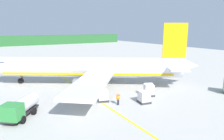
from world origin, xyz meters
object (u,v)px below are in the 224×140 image
Objects in this scene: airliner_foreground at (91,68)px; service_truck_baggage at (21,107)px; cargo_container_mid at (149,90)px; cargo_container_near at (144,97)px; crew_marshaller at (22,77)px; cargo_container_far at (103,95)px; crew_loader_left at (73,88)px; crew_loader_right at (118,98)px.

airliner_foreground is 16.96m from service_truck_baggage.
airliner_foreground is 16.61× the size of cargo_container_mid.
crew_marshaller is at bearing 121.35° from cargo_container_near.
cargo_container_far is 1.30× the size of crew_marshaller.
airliner_foreground is 10.08m from cargo_container_far.
service_truck_baggage is (-13.98, -9.39, -2.00)m from airliner_foreground.
crew_marshaller is at bearing 115.21° from crew_loader_left.
crew_marshaller is (-11.47, 9.36, -2.42)m from airliner_foreground.
cargo_container_near is 11.99m from crew_loader_left.
crew_loader_right reaches higher than crew_marshaller.
cargo_container_near is at bearing -38.84° from cargo_container_far.
cargo_container_mid reaches higher than crew_loader_right.
crew_marshaller is (2.51, 18.75, -0.42)m from service_truck_baggage.
service_truck_baggage is at bearing -148.70° from crew_loader_left.
cargo_container_far is (-2.48, -9.44, -2.48)m from airliner_foreground.
crew_marshaller is at bearing 129.06° from cargo_container_mid.
crew_loader_left is at bearing 145.46° from cargo_container_mid.
cargo_container_mid is at bearing -5.26° from service_truck_baggage.
cargo_container_far is 1.20× the size of crew_loader_right.
crew_loader_left is at bearing -142.06° from airliner_foreground.
cargo_container_near is 0.88× the size of cargo_container_mid.
service_truck_baggage reaches higher than cargo_container_near.
cargo_container_mid is at bearing -12.55° from cargo_container_far.
service_truck_baggage reaches higher than cargo_container_far.
crew_loader_left is 8.88m from crew_loader_right.
cargo_container_far reaches higher than crew_loader_left.
cargo_container_mid is 1.23× the size of crew_loader_right.
cargo_container_mid is (2.81, 2.20, 0.08)m from cargo_container_near.
crew_loader_right is at bearing -96.67° from airliner_foreground.
airliner_foreground is at bearing 100.06° from cargo_container_near.
service_truck_baggage reaches higher than cargo_container_mid.
service_truck_baggage reaches higher than crew_loader_right.
cargo_container_near is (16.35, -3.96, -0.50)m from service_truck_baggage.
airliner_foreground is at bearing 114.91° from cargo_container_mid.
airliner_foreground reaches higher than crew_loader_right.
crew_loader_left is at bearing 128.95° from cargo_container_near.
cargo_container_near is 6.23m from cargo_container_far.
airliner_foreground is at bearing 37.94° from crew_loader_left.
crew_loader_left is 0.99× the size of crew_loader_right.
airliner_foreground reaches higher than service_truck_baggage.
airliner_foreground is at bearing 33.87° from service_truck_baggage.
crew_marshaller is at bearing 140.78° from airliner_foreground.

